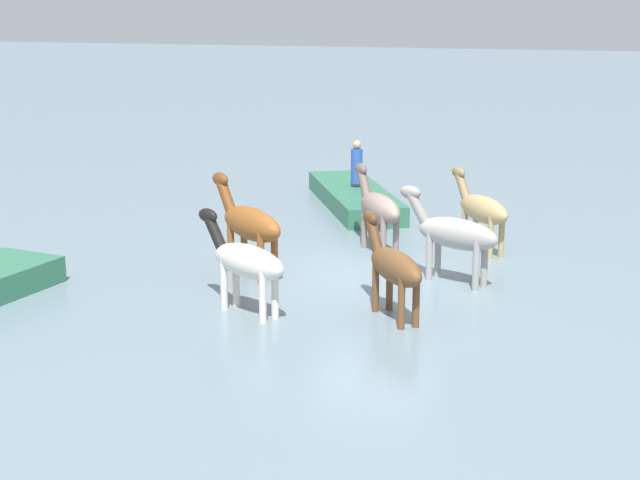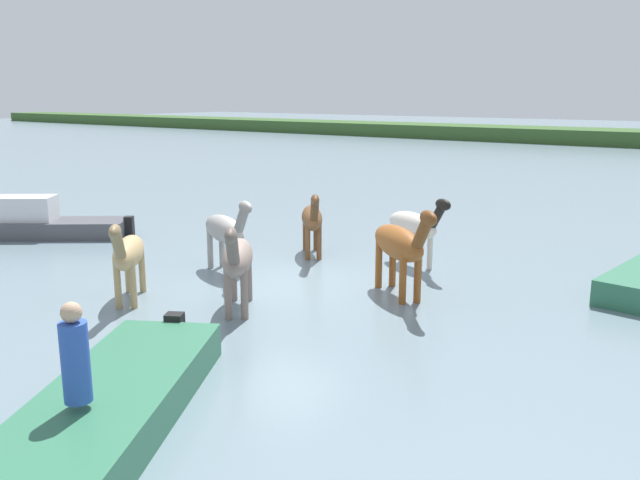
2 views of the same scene
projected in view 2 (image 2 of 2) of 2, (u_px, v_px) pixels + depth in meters
The scene contains 10 objects.
ground_plane at pixel (285, 285), 14.22m from camera, with size 194.77×194.77×0.00m, color slate.
horse_dun_straggler at pixel (400, 244), 13.22m from camera, with size 2.29×1.83×1.98m.
horse_rear_stallion at pixel (312, 219), 16.60m from camera, with size 1.71×1.92×1.74m.
horse_dark_mare at pixel (226, 230), 14.92m from camera, with size 2.32×1.28×1.84m.
horse_gray_outer at pixel (237, 259), 12.30m from camera, with size 1.76×2.11×1.86m.
horse_mid_herd at pixel (414, 226), 15.60m from camera, with size 2.20×1.36×1.78m.
horse_chestnut_trailing at pixel (128, 254), 12.91m from camera, with size 1.78×1.94×1.77m.
boat_tender_starboard at pixel (97, 427), 7.80m from camera, with size 4.10×5.64×0.77m.
boat_launch_far at pixel (43, 226), 18.92m from camera, with size 4.44×3.80×1.34m.
person_watcher_seated at pixel (75, 356), 7.40m from camera, with size 0.32×0.32×1.19m.
Camera 2 is at (8.59, -10.65, 4.07)m, focal length 36.73 mm.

